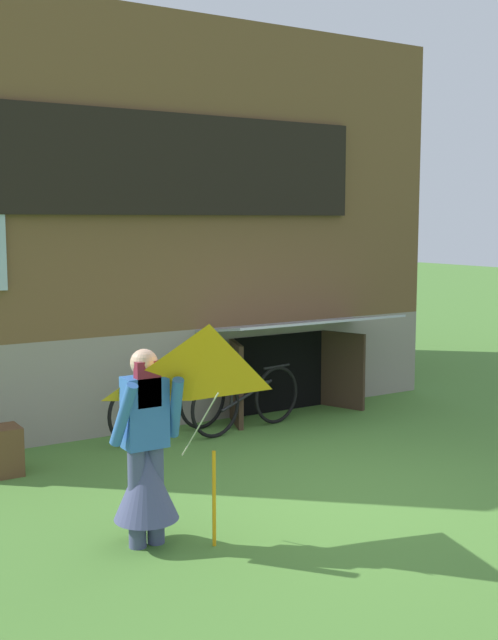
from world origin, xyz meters
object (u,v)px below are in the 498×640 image
Objects in this scene: bicycle_black at (247,400)px; kite at (210,387)px; person at (146,464)px; bicycle_green at (170,404)px.

kite is at bearing -136.05° from bicycle_black.
person is 0.92× the size of bicycle_black.
bicycle_black is 0.96m from bicycle_green.
kite reaches higher than bicycle_green.
bicycle_green is at bearing 68.65° from kite.
bicycle_green is (-0.93, 0.24, 0.01)m from bicycle_black.
person is at bearing -132.62° from bicycle_green.
person is 3.24m from bicycle_green.
kite is 3.74m from bicycle_green.
person reaches higher than bicycle_green.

